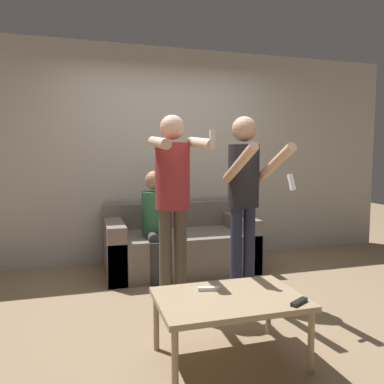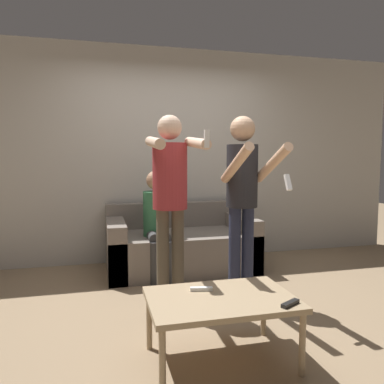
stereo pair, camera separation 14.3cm
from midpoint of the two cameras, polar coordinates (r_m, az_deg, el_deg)
The scene contains 9 objects.
ground_plane at distance 3.50m, azimuth 3.02°, elevation -17.00°, with size 14.00×14.00×0.00m, color #937A5B.
wall_back at distance 4.84m, azimuth -2.68°, elevation 5.58°, with size 6.40×0.06×2.70m.
couch at distance 4.49m, azimuth -0.86°, elevation -8.24°, with size 1.71×0.92×0.76m.
person_standing_left at distance 3.20m, azimuth -2.02°, elevation 0.44°, with size 0.42×0.71×1.69m.
person_standing_right at distance 3.40m, azimuth 8.98°, elevation 0.49°, with size 0.40×0.73×1.70m.
person_seated at distance 4.15m, azimuth -4.39°, elevation -4.14°, with size 0.28×0.52×1.18m.
coffee_table at distance 2.52m, azimuth 6.12°, elevation -16.48°, with size 0.94×0.63×0.44m.
remote_near at distance 2.45m, azimuth 16.43°, elevation -15.99°, with size 0.15×0.10×0.02m.
remote_far at distance 2.60m, azimuth 3.07°, elevation -14.53°, with size 0.15×0.06×0.02m.
Camera 2 is at (-0.89, -3.11, 1.33)m, focal length 35.00 mm.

